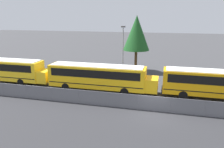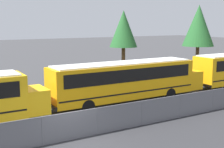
# 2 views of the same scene
# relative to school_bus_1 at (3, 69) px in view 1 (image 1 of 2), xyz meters

# --- Properties ---
(ground_plane) EXTENTS (200.00, 200.00, 0.00)m
(ground_plane) POSITION_rel_school_bus_1_xyz_m (20.62, -4.78, -1.87)
(ground_plane) COLOR #38383A
(road_strip) EXTENTS (129.25, 12.00, 0.01)m
(road_strip) POSITION_rel_school_bus_1_xyz_m (20.62, -10.78, -1.87)
(road_strip) COLOR #2B2B2D
(road_strip) RESTS_ON ground_plane
(fence) EXTENTS (95.32, 0.07, 1.53)m
(fence) POSITION_rel_school_bus_1_xyz_m (20.62, -4.78, -1.09)
(fence) COLOR #9EA0A5
(fence) RESTS_ON ground_plane
(school_bus_1) EXTENTS (13.30, 2.44, 3.16)m
(school_bus_1) POSITION_rel_school_bus_1_xyz_m (0.00, 0.00, 0.00)
(school_bus_1) COLOR yellow
(school_bus_1) RESTS_ON ground_plane
(school_bus_2) EXTENTS (13.30, 2.44, 3.16)m
(school_bus_2) POSITION_rel_school_bus_1_xyz_m (13.78, -0.27, 0.00)
(school_bus_2) COLOR yellow
(school_bus_2) RESTS_ON ground_plane
(school_bus_3) EXTENTS (13.30, 2.44, 3.16)m
(school_bus_3) POSITION_rel_school_bus_1_xyz_m (27.50, 0.19, 0.00)
(school_bus_3) COLOR orange
(school_bus_3) RESTS_ON ground_plane
(light_pole) EXTENTS (0.60, 0.24, 7.45)m
(light_pole) POSITION_rel_school_bus_1_xyz_m (15.32, 6.61, 2.23)
(light_pole) COLOR gray
(light_pole) RESTS_ON ground_plane
(tree_2) EXTENTS (4.21, 4.21, 8.96)m
(tree_2) POSITION_rel_school_bus_1_xyz_m (16.72, 10.46, 4.32)
(tree_2) COLOR #51381E
(tree_2) RESTS_ON ground_plane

